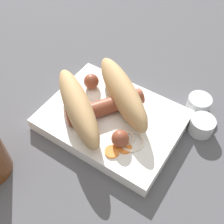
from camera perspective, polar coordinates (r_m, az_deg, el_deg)
The scene contains 7 objects.
ground_plane at distance 0.54m, azimuth -0.00°, elevation -2.47°, with size 3.00×3.00×0.00m, color #4C4C51.
food_tray at distance 0.53m, azimuth -0.00°, elevation -1.60°, with size 0.25×0.19×0.03m.
bread_roll at distance 0.50m, azimuth -2.21°, elevation 2.57°, with size 0.23×0.22×0.06m.
sausage at distance 0.51m, azimuth -1.53°, elevation 0.93°, with size 0.15×0.14×0.03m.
pickled_veggies at distance 0.48m, azimuth 2.73°, elevation -6.19°, with size 0.05×0.07×0.00m.
condiment_cup_near at distance 0.54m, azimuth 17.71°, elevation -2.74°, with size 0.05×0.05×0.03m.
condiment_cup_far at distance 0.58m, azimuth 17.15°, elevation 1.48°, with size 0.05×0.05×0.03m.
Camera 1 is at (0.18, -0.27, 0.43)m, focal length 45.00 mm.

